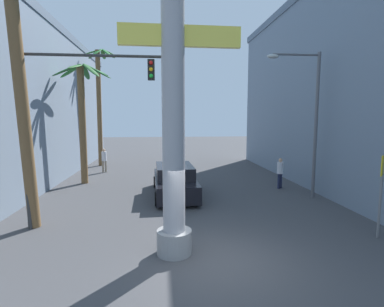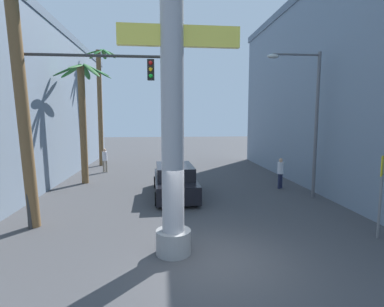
% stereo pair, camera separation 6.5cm
% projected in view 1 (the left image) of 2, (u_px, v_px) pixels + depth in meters
% --- Properties ---
extents(ground_plane, '(90.54, 90.54, 0.00)m').
position_uv_depth(ground_plane, '(185.00, 184.00, 18.04)').
color(ground_plane, '#424244').
extents(building_left, '(6.31, 27.90, 9.73)m').
position_uv_depth(building_left, '(4.00, 102.00, 17.72)').
color(building_left, slate).
rests_on(building_left, ground).
extents(building_right, '(8.04, 24.49, 11.29)m').
position_uv_depth(building_right, '(379.00, 87.00, 16.53)').
color(building_right, slate).
rests_on(building_right, ground).
extents(neon_sign_pole, '(3.70, 1.02, 12.10)m').
position_uv_depth(neon_sign_pole, '(173.00, 30.00, 8.01)').
color(neon_sign_pole, '#9E9EA3').
rests_on(neon_sign_pole, ground).
extents(street_lamp, '(2.62, 0.28, 7.04)m').
position_uv_depth(street_lamp, '(308.00, 111.00, 14.38)').
color(street_lamp, '#59595E').
rests_on(street_lamp, ground).
extents(crossing_sign, '(0.47, 0.47, 2.77)m').
position_uv_depth(crossing_sign, '(381.00, 184.00, 9.69)').
color(crossing_sign, slate).
rests_on(crossing_sign, ground).
extents(traffic_light_mast, '(5.21, 0.32, 6.16)m').
position_uv_depth(traffic_light_mast, '(70.00, 107.00, 10.31)').
color(traffic_light_mast, '#333333').
rests_on(traffic_light_mast, ground).
extents(car_lead, '(2.24, 5.25, 1.56)m').
position_uv_depth(car_lead, '(175.00, 181.00, 15.29)').
color(car_lead, black).
rests_on(car_lead, ground).
extents(palm_tree_mid_left, '(3.31, 3.41, 7.11)m').
position_uv_depth(palm_tree_mid_left, '(83.00, 109.00, 17.55)').
color(palm_tree_mid_left, brown).
rests_on(palm_tree_mid_left, ground).
extents(palm_tree_near_left, '(2.90, 2.86, 8.89)m').
position_uv_depth(palm_tree_near_left, '(22.00, 76.00, 9.95)').
color(palm_tree_near_left, brown).
rests_on(palm_tree_near_left, ground).
extents(palm_tree_far_left, '(2.54, 2.54, 9.39)m').
position_uv_depth(palm_tree_far_left, '(100.00, 96.00, 23.96)').
color(palm_tree_far_left, brown).
rests_on(palm_tree_far_left, ground).
extents(pedestrian_far_left, '(0.39, 0.39, 1.74)m').
position_uv_depth(pedestrian_far_left, '(104.00, 159.00, 21.66)').
color(pedestrian_far_left, gray).
rests_on(pedestrian_far_left, ground).
extents(pedestrian_mid_right, '(0.47, 0.47, 1.71)m').
position_uv_depth(pedestrian_mid_right, '(280.00, 171.00, 16.75)').
color(pedestrian_mid_right, '#1E233F').
rests_on(pedestrian_mid_right, ground).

